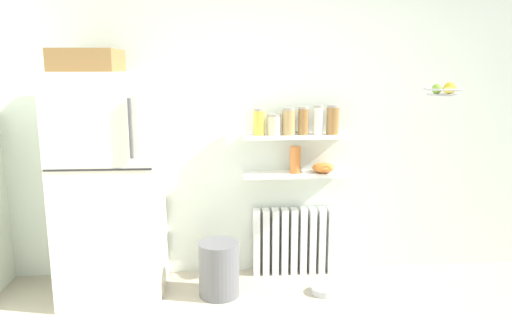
# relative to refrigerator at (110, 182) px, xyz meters

# --- Properties ---
(back_wall) EXTENTS (7.04, 0.10, 2.60)m
(back_wall) POSITION_rel_refrigerator_xyz_m (1.29, 0.39, 0.42)
(back_wall) COLOR silver
(back_wall) RESTS_ON ground_plane
(refrigerator) EXTENTS (0.73, 0.70, 1.86)m
(refrigerator) POSITION_rel_refrigerator_xyz_m (0.00, 0.00, 0.00)
(refrigerator) COLOR silver
(refrigerator) RESTS_ON ground_plane
(radiator) EXTENTS (0.69, 0.12, 0.57)m
(radiator) POSITION_rel_refrigerator_xyz_m (1.43, 0.26, -0.60)
(radiator) COLOR white
(radiator) RESTS_ON ground_plane
(wall_shelf_lower) EXTENTS (0.85, 0.22, 0.02)m
(wall_shelf_lower) POSITION_rel_refrigerator_xyz_m (1.43, 0.23, -0.02)
(wall_shelf_lower) COLOR white
(wall_shelf_upper) EXTENTS (0.85, 0.22, 0.02)m
(wall_shelf_upper) POSITION_rel_refrigerator_xyz_m (1.43, 0.23, 0.30)
(wall_shelf_upper) COLOR white
(storage_jar_0) EXTENTS (0.09, 0.09, 0.21)m
(storage_jar_0) POSITION_rel_refrigerator_xyz_m (1.14, 0.23, 0.42)
(storage_jar_0) COLOR yellow
(storage_jar_0) RESTS_ON wall_shelf_upper
(storage_jar_1) EXTENTS (0.11, 0.11, 0.17)m
(storage_jar_1) POSITION_rel_refrigerator_xyz_m (1.26, 0.23, 0.39)
(storage_jar_1) COLOR beige
(storage_jar_1) RESTS_ON wall_shelf_upper
(storage_jar_2) EXTENTS (0.11, 0.11, 0.22)m
(storage_jar_2) POSITION_rel_refrigerator_xyz_m (1.37, 0.23, 0.42)
(storage_jar_2) COLOR tan
(storage_jar_2) RESTS_ON wall_shelf_upper
(storage_jar_3) EXTENTS (0.08, 0.08, 0.23)m
(storage_jar_3) POSITION_rel_refrigerator_xyz_m (1.49, 0.23, 0.42)
(storage_jar_3) COLOR olive
(storage_jar_3) RESTS_ON wall_shelf_upper
(storage_jar_4) EXTENTS (0.08, 0.08, 0.24)m
(storage_jar_4) POSITION_rel_refrigerator_xyz_m (1.61, 0.23, 0.43)
(storage_jar_4) COLOR silver
(storage_jar_4) RESTS_ON wall_shelf_upper
(storage_jar_5) EXTENTS (0.10, 0.10, 0.24)m
(storage_jar_5) POSITION_rel_refrigerator_xyz_m (1.73, 0.23, 0.43)
(storage_jar_5) COLOR olive
(storage_jar_5) RESTS_ON wall_shelf_upper
(vase) EXTENTS (0.09, 0.09, 0.22)m
(vase) POSITION_rel_refrigerator_xyz_m (1.43, 0.23, 0.11)
(vase) COLOR #CC7033
(vase) RESTS_ON wall_shelf_lower
(shelf_bowl) EXTENTS (0.18, 0.18, 0.08)m
(shelf_bowl) POSITION_rel_refrigerator_xyz_m (1.66, 0.23, 0.04)
(shelf_bowl) COLOR orange
(shelf_bowl) RESTS_ON wall_shelf_lower
(trash_bin) EXTENTS (0.31, 0.31, 0.42)m
(trash_bin) POSITION_rel_refrigerator_xyz_m (0.80, -0.11, -0.67)
(trash_bin) COLOR slate
(trash_bin) RESTS_ON ground_plane
(pet_food_bowl) EXTENTS (0.19, 0.19, 0.05)m
(pet_food_bowl) POSITION_rel_refrigerator_xyz_m (1.61, -0.14, -0.86)
(pet_food_bowl) COLOR #B7B7BC
(pet_food_bowl) RESTS_ON ground_plane
(hanging_fruit_basket) EXTENTS (0.28, 0.28, 0.10)m
(hanging_fruit_basket) POSITION_rel_refrigerator_xyz_m (2.45, -0.16, 0.68)
(hanging_fruit_basket) COLOR #B2B2B7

